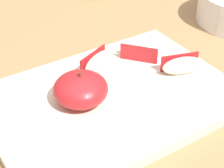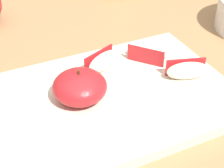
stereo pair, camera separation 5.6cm
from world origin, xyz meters
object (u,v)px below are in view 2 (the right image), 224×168
(apple_wedge_front, at_px, (187,70))
(apple_wedge_back, at_px, (104,61))
(cutting_board, at_px, (112,99))
(apple_half_skin_up, at_px, (80,87))
(apple_wedge_left, at_px, (148,52))

(apple_wedge_front, bearing_deg, apple_wedge_back, 143.37)
(cutting_board, bearing_deg, apple_half_skin_up, 167.47)
(apple_half_skin_up, distance_m, apple_wedge_back, 0.09)
(apple_half_skin_up, bearing_deg, apple_wedge_front, -7.78)
(apple_half_skin_up, bearing_deg, apple_wedge_back, 42.19)
(apple_wedge_left, height_order, apple_wedge_front, same)
(apple_wedge_back, xyz_separation_m, apple_wedge_front, (0.12, -0.09, 0.00))
(apple_half_skin_up, xyz_separation_m, apple_wedge_left, (0.15, 0.05, -0.01))
(apple_half_skin_up, distance_m, apple_wedge_front, 0.18)
(cutting_board, xyz_separation_m, apple_wedge_left, (0.10, 0.06, 0.03))
(apple_half_skin_up, relative_size, apple_wedge_front, 1.12)
(apple_wedge_back, distance_m, apple_wedge_left, 0.08)
(apple_half_skin_up, relative_size, apple_wedge_back, 1.12)
(cutting_board, height_order, apple_wedge_back, apple_wedge_back)
(apple_wedge_back, xyz_separation_m, apple_wedge_left, (0.08, -0.01, 0.00))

